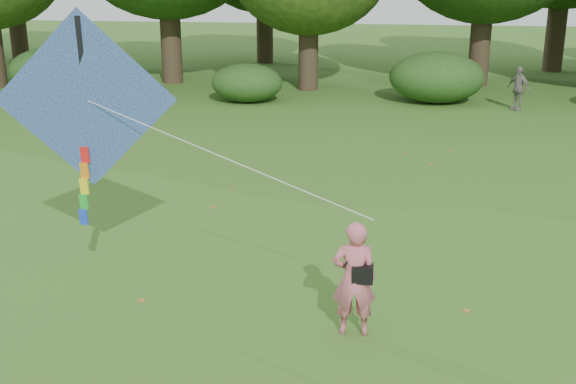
# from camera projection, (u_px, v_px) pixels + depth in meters

# --- Properties ---
(ground) EXTENTS (100.00, 100.00, 0.00)m
(ground) POSITION_uv_depth(u_px,v_px,m) (303.00, 333.00, 10.53)
(ground) COLOR #265114
(ground) RESTS_ON ground
(man_kite_flyer) EXTENTS (0.66, 0.45, 1.73)m
(man_kite_flyer) POSITION_uv_depth(u_px,v_px,m) (354.00, 279.00, 10.28)
(man_kite_flyer) COLOR #BE596A
(man_kite_flyer) RESTS_ON ground
(bystander_right) EXTENTS (0.89, 0.92, 1.55)m
(bystander_right) POSITION_uv_depth(u_px,v_px,m) (518.00, 88.00, 25.44)
(bystander_right) COLOR slate
(bystander_right) RESTS_ON ground
(crossbody_bag) EXTENTS (0.43, 0.20, 0.70)m
(crossbody_bag) POSITION_uv_depth(u_px,v_px,m) (362.00, 273.00, 10.20)
(crossbody_bag) COLOR black
(crossbody_bag) RESTS_ON ground
(flying_kite) EXTENTS (5.78, 1.19, 3.42)m
(flying_kite) POSITION_uv_depth(u_px,v_px,m) (86.00, 102.00, 10.93)
(flying_kite) COLOR #2750A9
(flying_kite) RESTS_ON ground
(shrub_band) EXTENTS (39.15, 3.22, 1.88)m
(shrub_band) POSITION_uv_depth(u_px,v_px,m) (336.00, 79.00, 26.93)
(shrub_band) COLOR #264919
(shrub_band) RESTS_ON ground
(fallen_leaves) EXTENTS (10.45, 14.07, 0.01)m
(fallen_leaves) POSITION_uv_depth(u_px,v_px,m) (329.00, 217.00, 15.17)
(fallen_leaves) COLOR #965E29
(fallen_leaves) RESTS_ON ground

